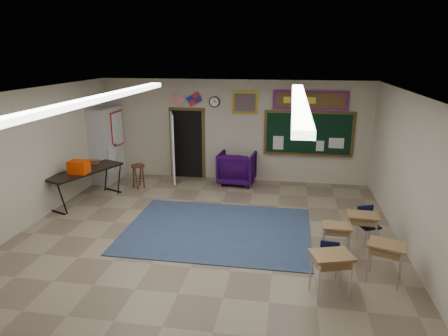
% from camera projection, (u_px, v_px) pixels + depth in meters
% --- Properties ---
extents(floor, '(9.00, 9.00, 0.00)m').
position_uv_depth(floor, '(201.00, 246.00, 8.02)').
color(floor, '#86765C').
rests_on(floor, ground).
extents(back_wall, '(8.00, 0.04, 3.00)m').
position_uv_depth(back_wall, '(233.00, 131.00, 11.86)').
color(back_wall, '#A99D89').
rests_on(back_wall, floor).
extents(front_wall, '(8.00, 0.04, 3.00)m').
position_uv_depth(front_wall, '(80.00, 333.00, 3.34)').
color(front_wall, '#A99D89').
rests_on(front_wall, floor).
extents(left_wall, '(0.04, 9.00, 3.00)m').
position_uv_depth(left_wall, '(10.00, 166.00, 8.23)').
color(left_wall, '#A99D89').
rests_on(left_wall, floor).
extents(right_wall, '(0.04, 9.00, 3.00)m').
position_uv_depth(right_wall, '(423.00, 186.00, 6.97)').
color(right_wall, '#A99D89').
rests_on(right_wall, floor).
extents(ceiling, '(8.00, 9.00, 0.04)m').
position_uv_depth(ceiling, '(198.00, 96.00, 7.18)').
color(ceiling, silver).
rests_on(ceiling, back_wall).
extents(area_rug, '(4.00, 3.00, 0.02)m').
position_uv_depth(area_rug, '(218.00, 230.00, 8.74)').
color(area_rug, '#30415C').
rests_on(area_rug, floor).
extents(fluorescent_strips, '(3.86, 6.00, 0.10)m').
position_uv_depth(fluorescent_strips, '(198.00, 99.00, 7.20)').
color(fluorescent_strips, white).
rests_on(fluorescent_strips, ceiling).
extents(doorway, '(1.10, 0.89, 2.16)m').
position_uv_depth(doorway, '(183.00, 145.00, 12.08)').
color(doorway, black).
rests_on(doorway, back_wall).
extents(chalkboard, '(2.55, 0.14, 1.30)m').
position_uv_depth(chalkboard, '(308.00, 135.00, 11.49)').
color(chalkboard, '#523917').
rests_on(chalkboard, back_wall).
extents(bulletin_board, '(2.10, 0.05, 0.55)m').
position_uv_depth(bulletin_board, '(310.00, 100.00, 11.22)').
color(bulletin_board, red).
rests_on(bulletin_board, back_wall).
extents(framed_art_print, '(0.75, 0.05, 0.65)m').
position_uv_depth(framed_art_print, '(245.00, 102.00, 11.54)').
color(framed_art_print, '#A3881F').
rests_on(framed_art_print, back_wall).
extents(wall_clock, '(0.32, 0.05, 0.32)m').
position_uv_depth(wall_clock, '(214.00, 102.00, 11.68)').
color(wall_clock, black).
rests_on(wall_clock, back_wall).
extents(wall_flags, '(1.16, 0.06, 0.70)m').
position_uv_depth(wall_flags, '(186.00, 97.00, 11.75)').
color(wall_flags, red).
rests_on(wall_flags, back_wall).
extents(storage_cabinet, '(0.59, 1.25, 2.20)m').
position_uv_depth(storage_cabinet, '(107.00, 144.00, 11.94)').
color(storage_cabinet, '#ADADA8').
rests_on(storage_cabinet, floor).
extents(wingback_armchair, '(1.10, 1.13, 0.96)m').
position_uv_depth(wingback_armchair, '(237.00, 168.00, 11.74)').
color(wingback_armchair, '#1F0534').
rests_on(wingback_armchair, floor).
extents(student_chair_reading, '(0.48, 0.48, 0.78)m').
position_uv_depth(student_chair_reading, '(226.00, 172.00, 11.66)').
color(student_chair_reading, black).
rests_on(student_chair_reading, floor).
extents(student_chair_desk_a, '(0.40, 0.40, 0.70)m').
position_uv_depth(student_chair_desk_a, '(329.00, 256.00, 6.93)').
color(student_chair_desk_a, black).
rests_on(student_chair_desk_a, floor).
extents(student_chair_desk_b, '(0.51, 0.51, 0.77)m').
position_uv_depth(student_chair_desk_b, '(368.00, 226.00, 8.02)').
color(student_chair_desk_b, black).
rests_on(student_chair_desk_b, floor).
extents(student_desk_front_left, '(0.54, 0.41, 0.64)m').
position_uv_depth(student_desk_front_left, '(336.00, 239.00, 7.55)').
color(student_desk_front_left, '#997747').
rests_on(student_desk_front_left, floor).
extents(student_desk_front_right, '(0.62, 0.48, 0.71)m').
position_uv_depth(student_desk_front_right, '(362.00, 229.00, 7.90)').
color(student_desk_front_right, '#997747').
rests_on(student_desk_front_right, floor).
extents(student_desk_back_left, '(0.73, 0.63, 0.74)m').
position_uv_depth(student_desk_back_left, '(330.00, 273.00, 6.29)').
color(student_desk_back_left, '#997747').
rests_on(student_desk_back_left, floor).
extents(student_desk_back_right, '(0.70, 0.61, 0.70)m').
position_uv_depth(student_desk_back_right, '(385.00, 260.00, 6.70)').
color(student_desk_back_right, '#997747').
rests_on(student_desk_back_right, floor).
extents(folding_table, '(1.40, 2.18, 1.18)m').
position_uv_depth(folding_table, '(86.00, 184.00, 10.30)').
color(folding_table, black).
rests_on(folding_table, floor).
extents(wooden_stool, '(0.38, 0.38, 0.67)m').
position_uv_depth(wooden_stool, '(138.00, 176.00, 11.40)').
color(wooden_stool, '#502A18').
rests_on(wooden_stool, floor).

